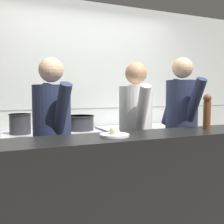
# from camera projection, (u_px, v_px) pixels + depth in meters

# --- Properties ---
(wall_back_tiled) EXTENTS (8.00, 0.06, 2.60)m
(wall_back_tiled) POSITION_uv_depth(u_px,v_px,m) (91.00, 98.00, 3.66)
(wall_back_tiled) COLOR silver
(wall_back_tiled) RESTS_ON ground_plane
(oven_range) EXTENTS (1.15, 0.71, 0.90)m
(oven_range) POSITION_uv_depth(u_px,v_px,m) (53.00, 170.00, 3.13)
(oven_range) COLOR #232326
(oven_range) RESTS_ON ground_plane
(prep_counter) EXTENTS (1.19, 0.65, 0.90)m
(prep_counter) POSITION_uv_depth(u_px,v_px,m) (144.00, 160.00, 3.60)
(prep_counter) COLOR #B7BABF
(prep_counter) RESTS_ON ground_plane
(pass_counter) EXTENTS (3.20, 0.45, 1.04)m
(pass_counter) POSITION_uv_depth(u_px,v_px,m) (158.00, 195.00, 2.18)
(pass_counter) COLOR black
(pass_counter) RESTS_ON ground_plane
(stock_pot) EXTENTS (0.25, 0.25, 0.23)m
(stock_pot) POSITION_uv_depth(u_px,v_px,m) (20.00, 123.00, 2.97)
(stock_pot) COLOR #2D2D33
(stock_pot) RESTS_ON oven_range
(sauce_pot) EXTENTS (0.25, 0.25, 0.20)m
(sauce_pot) POSITION_uv_depth(u_px,v_px,m) (53.00, 124.00, 3.03)
(sauce_pot) COLOR #2D2D33
(sauce_pot) RESTS_ON oven_range
(braising_pot) EXTENTS (0.34, 0.34, 0.18)m
(braising_pot) POSITION_uv_depth(u_px,v_px,m) (81.00, 122.00, 3.27)
(braising_pot) COLOR #2D2D33
(braising_pot) RESTS_ON oven_range
(plated_dish_main) EXTENTS (0.23, 0.23, 0.08)m
(plated_dish_main) POSITION_uv_depth(u_px,v_px,m) (115.00, 134.00, 1.99)
(plated_dish_main) COLOR white
(plated_dish_main) RESTS_ON pass_counter
(pepper_mill) EXTENTS (0.07, 0.07, 0.32)m
(pepper_mill) POSITION_uv_depth(u_px,v_px,m) (207.00, 111.00, 2.37)
(pepper_mill) COLOR brown
(pepper_mill) RESTS_ON pass_counter
(chef_head_cook) EXTENTS (0.41, 0.74, 1.69)m
(chef_head_cook) POSITION_uv_depth(u_px,v_px,m) (52.00, 140.00, 2.40)
(chef_head_cook) COLOR black
(chef_head_cook) RESTS_ON ground_plane
(chef_sous) EXTENTS (0.40, 0.73, 1.68)m
(chef_sous) POSITION_uv_depth(u_px,v_px,m) (135.00, 135.00, 2.71)
(chef_sous) COLOR black
(chef_sous) RESTS_ON ground_plane
(chef_line) EXTENTS (0.37, 0.77, 1.77)m
(chef_line) POSITION_uv_depth(u_px,v_px,m) (181.00, 127.00, 3.00)
(chef_line) COLOR black
(chef_line) RESTS_ON ground_plane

